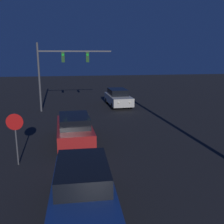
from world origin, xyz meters
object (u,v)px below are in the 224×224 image
Objects in this scene: traffic_signal_mast at (59,65)px; car_mid at (74,129)px; stop_sign at (15,129)px; car_near at (83,190)px; car_far at (118,97)px.

car_mid is at bearing -82.90° from traffic_signal_mast.
car_near is at bearing -55.90° from stop_sign.
car_near is at bearing 73.04° from car_far.
car_near is at bearing -91.00° from car_mid.
traffic_signal_mast reaches higher than car_near.
car_near is 5.15m from stop_sign.
stop_sign reaches higher than car_far.
traffic_signal_mast is at bearing 82.12° from stop_sign.
traffic_signal_mast is 11.82m from stop_sign.
stop_sign reaches higher than car_near.
car_mid is 9.48m from traffic_signal_mast.
car_near and car_far have the same top height.
car_near is 6.85m from car_mid.
car_mid is at bearing 44.49° from stop_sign.
stop_sign is (-1.59, -11.47, -2.38)m from traffic_signal_mast.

